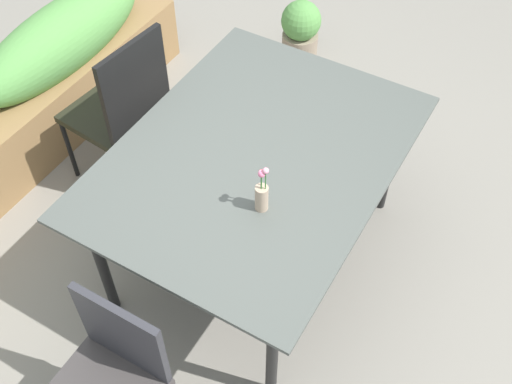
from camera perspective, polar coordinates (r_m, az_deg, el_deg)
The scene contains 6 objects.
ground_plane at distance 3.41m, azimuth -1.63°, elevation -5.94°, with size 12.00×12.00×0.00m, color gray.
dining_table at distance 2.86m, azimuth 0.00°, elevation 2.77°, with size 1.58×1.19×0.78m.
chair_end_left at distance 2.55m, azimuth -13.35°, elevation -16.46°, with size 0.41×0.41×0.89m.
chair_far_side at distance 3.46m, azimuth -12.09°, elevation 7.72°, with size 0.51×0.51×1.01m.
flower_vase at distance 2.54m, azimuth 0.53°, elevation -0.16°, with size 0.06×0.06×0.25m.
potted_plant at distance 4.49m, azimuth 4.11°, elevation 14.56°, with size 0.28×0.28×0.46m.
Camera 1 is at (-1.62, -1.06, 2.80)m, focal length 43.50 mm.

